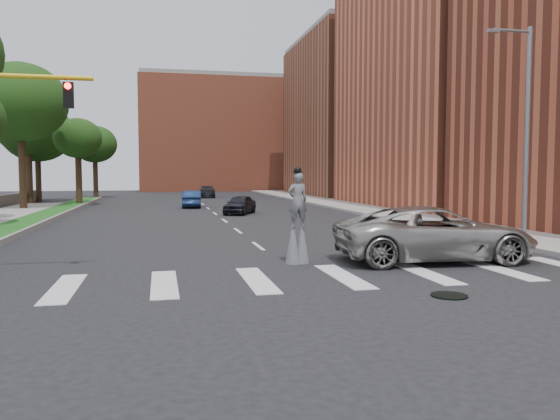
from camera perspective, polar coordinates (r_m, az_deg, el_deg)
The scene contains 19 objects.
ground_plane at distance 14.91m, azimuth 3.16°, elevation -7.87°, with size 160.00×160.00×0.00m, color black.
grass_median at distance 35.01m, azimuth -24.87°, elevation -1.19°, with size 2.00×60.00×0.25m, color #175117.
median_curb at distance 34.79m, azimuth -23.18°, elevation -1.14°, with size 0.20×60.00×0.28m, color gray.
sidewalk_right at distance 42.47m, azimuth 10.37°, elevation -0.08°, with size 5.00×90.00×0.18m, color gray.
manhole at distance 14.23m, azimuth 17.26°, elevation -8.53°, with size 0.90×0.90×0.04m, color black.
building_mid at distance 51.89m, azimuth 18.32°, elevation 13.72°, with size 16.00×22.00×24.00m, color #CB5F40.
building_far at distance 73.15m, azimuth 8.51°, elevation 9.40°, with size 16.00×22.00×20.00m, color brown.
building_backdrop at distance 92.77m, azimuth -6.31°, elevation 7.64°, with size 26.00×14.00×18.00m, color #CB5F40.
streetlight at distance 25.01m, azimuth 24.24°, elevation 7.85°, with size 2.05×0.20×9.00m.
stilt_performer at distance 18.19m, azimuth 1.84°, elevation -1.47°, with size 0.84×0.54×3.24m.
suv_crossing at distance 19.49m, azimuth 15.84°, elevation -2.40°, with size 3.13×6.78×1.88m, color #A29F99.
car_near at distance 39.75m, azimuth -4.21°, elevation 0.58°, with size 1.65×4.09×1.39m, color black.
car_mid at distance 47.69m, azimuth -9.19°, elevation 1.14°, with size 1.54×4.41×1.45m, color navy.
car_far at distance 65.94m, azimuth -7.62°, elevation 1.90°, with size 1.94×4.77×1.38m, color black.
tree_4 at distance 48.34m, azimuth -25.51°, elevation 10.11°, with size 7.29×7.29×11.67m.
tree_5 at distance 58.95m, azimuth -24.82°, elevation 7.65°, with size 5.99×5.99×9.78m.
tree_6 at distance 52.71m, azimuth -20.37°, elevation 6.96°, with size 4.23×4.23×7.90m.
tree_7 at distance 67.53m, azimuth -18.79°, elevation 6.48°, with size 5.06×5.06×8.44m.
tree_8 at distance 61.25m, azimuth -24.05°, elevation 7.43°, with size 7.12×7.12×10.15m.
Camera 1 is at (-3.93, -14.05, 3.06)m, focal length 35.00 mm.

